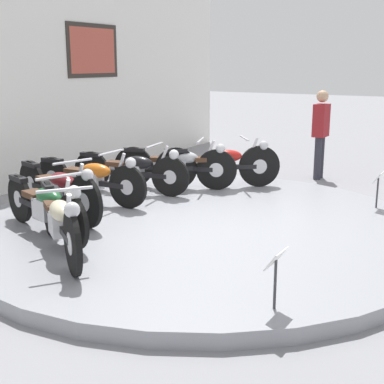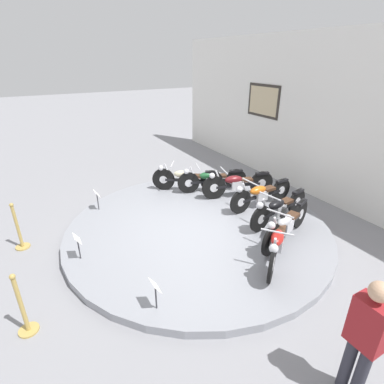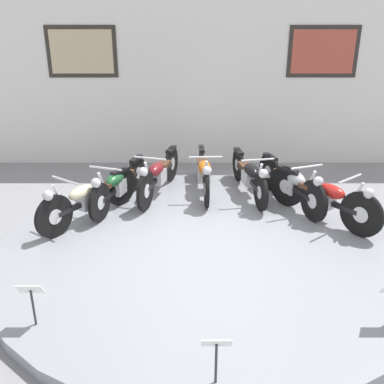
% 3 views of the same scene
% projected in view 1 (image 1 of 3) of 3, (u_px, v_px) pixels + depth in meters
% --- Properties ---
extents(ground_plane, '(60.00, 60.00, 0.00)m').
position_uv_depth(ground_plane, '(199.00, 232.00, 6.82)').
color(ground_plane, gray).
extents(display_platform, '(5.80, 5.80, 0.15)m').
position_uv_depth(display_platform, '(199.00, 227.00, 6.80)').
color(display_platform, gray).
rests_on(display_platform, ground_plane).
extents(motorcycle_cream, '(1.19, 1.65, 0.79)m').
position_uv_depth(motorcycle_cream, '(60.00, 219.00, 5.54)').
color(motorcycle_cream, black).
rests_on(motorcycle_cream, display_platform).
extents(motorcycle_green, '(0.72, 1.87, 0.78)m').
position_uv_depth(motorcycle_green, '(46.00, 204.00, 6.15)').
color(motorcycle_green, black).
rests_on(motorcycle_green, display_platform).
extents(motorcycle_maroon, '(0.66, 1.94, 0.80)m').
position_uv_depth(motorcycle_maroon, '(59.00, 188.00, 6.87)').
color(motorcycle_maroon, black).
rests_on(motorcycle_maroon, display_platform).
extents(motorcycle_orange, '(0.54, 1.95, 0.78)m').
position_uv_depth(motorcycle_orange, '(91.00, 177.00, 7.59)').
color(motorcycle_orange, black).
rests_on(motorcycle_orange, display_platform).
extents(motorcycle_black, '(0.54, 1.93, 0.78)m').
position_uv_depth(motorcycle_black, '(133.00, 169.00, 8.17)').
color(motorcycle_black, black).
rests_on(motorcycle_black, display_platform).
extents(motorcycle_silver, '(0.77, 1.89, 0.80)m').
position_uv_depth(motorcycle_silver, '(177.00, 164.00, 8.48)').
color(motorcycle_silver, black).
rests_on(motorcycle_silver, display_platform).
extents(motorcycle_red, '(1.31, 1.60, 0.81)m').
position_uv_depth(motorcycle_red, '(221.00, 163.00, 8.49)').
color(motorcycle_red, black).
rests_on(motorcycle_red, display_platform).
extents(info_placard_front_left, '(0.26, 0.11, 0.51)m').
position_uv_depth(info_placard_front_left, '(276.00, 266.00, 4.29)').
color(info_placard_front_left, '#333338').
rests_on(info_placard_front_left, display_platform).
extents(info_placard_front_right, '(0.26, 0.11, 0.51)m').
position_uv_depth(info_placard_front_right, '(378.00, 182.00, 7.33)').
color(info_placard_front_right, '#333338').
rests_on(info_placard_front_right, display_platform).
extents(visitor_standing, '(0.36, 0.22, 1.63)m').
position_uv_depth(visitor_standing, '(321.00, 130.00, 9.77)').
color(visitor_standing, '#2D2D38').
rests_on(visitor_standing, ground_plane).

